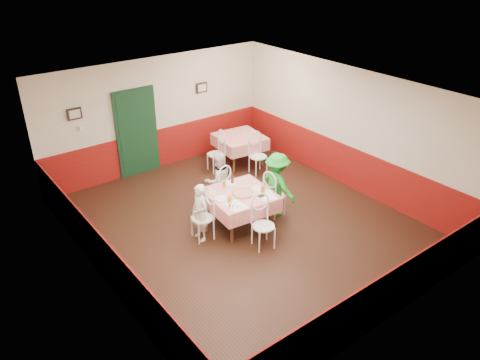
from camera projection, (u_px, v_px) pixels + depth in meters
floor at (244, 224)px, 9.66m from camera, size 7.00×7.00×0.00m
ceiling at (244, 92)px, 8.37m from camera, size 7.00×7.00×0.00m
back_wall at (157, 114)px, 11.48m from camera, size 6.00×0.10×2.80m
front_wall at (397, 248)px, 6.54m from camera, size 6.00×0.10×2.80m
left_wall at (94, 212)px, 7.40m from camera, size 0.10×7.00×2.80m
right_wall at (348, 129)px, 10.62m from camera, size 0.10×7.00×2.80m
wainscot_back at (160, 148)px, 11.89m from camera, size 6.00×0.03×1.00m
wainscot_front at (387, 297)px, 6.97m from camera, size 6.00×0.03×1.00m
wainscot_left at (103, 257)px, 7.82m from camera, size 0.03×7.00×1.00m
wainscot_right at (344, 164)px, 11.03m from camera, size 0.03×7.00×1.00m
door at (137, 134)px, 11.29m from camera, size 0.96×0.06×2.10m
picture_left at (75, 114)px, 10.16m from camera, size 0.32×0.03×0.26m
picture_right at (202, 88)px, 11.94m from camera, size 0.32×0.03×0.26m
thermostat at (82, 128)px, 10.38m from camera, size 0.10×0.03×0.10m
main_table at (240, 210)px, 9.44m from camera, size 1.34×1.34×0.77m
second_table at (240, 150)px, 12.11m from camera, size 1.24×1.24×0.77m
chair_left at (202, 218)px, 9.01m from camera, size 0.47×0.47×0.90m
chair_right at (275, 196)px, 9.80m from camera, size 0.47×0.47×0.90m
chair_far at (220, 189)px, 10.05m from camera, size 0.47×0.47×0.90m
chair_near at (263, 226)px, 8.76m from camera, size 0.50×0.50×0.90m
chair_second_a at (216, 154)px, 11.67m from camera, size 0.47×0.47×0.90m
chair_second_b at (258, 157)px, 11.54m from camera, size 0.47×0.47×0.90m
pizza at (243, 193)px, 9.22m from camera, size 0.46×0.46×0.03m
plate_left at (222, 199)px, 9.05m from camera, size 0.27×0.27×0.01m
plate_right at (257, 188)px, 9.43m from camera, size 0.27×0.27×0.01m
plate_far at (230, 183)px, 9.61m from camera, size 0.27×0.27×0.01m
glass_a at (229, 200)px, 8.88m from camera, size 0.09×0.09×0.14m
glass_b at (263, 189)px, 9.25m from camera, size 0.09×0.09×0.15m
glass_c at (224, 184)px, 9.45m from camera, size 0.08×0.08×0.13m
beer_bottle at (232, 179)px, 9.57m from camera, size 0.07×0.07×0.22m
shaker_a at (233, 206)px, 8.73m from camera, size 0.04×0.04×0.09m
shaker_b at (238, 206)px, 8.73m from camera, size 0.04×0.04×0.09m
shaker_c at (230, 205)px, 8.76m from camera, size 0.04×0.04×0.09m
menu_left at (236, 206)px, 8.82m from camera, size 0.31×0.41×0.00m
menu_right at (267, 195)px, 9.17m from camera, size 0.41×0.47×0.00m
wallet at (261, 196)px, 9.14m from camera, size 0.12×0.10×0.02m
diner_left at (200, 213)px, 8.93m from camera, size 0.28×0.43×1.17m
diner_far at (218, 180)px, 10.00m from camera, size 0.68×0.56×1.29m
diner_right at (277, 185)px, 9.70m from camera, size 0.61×0.95×1.40m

